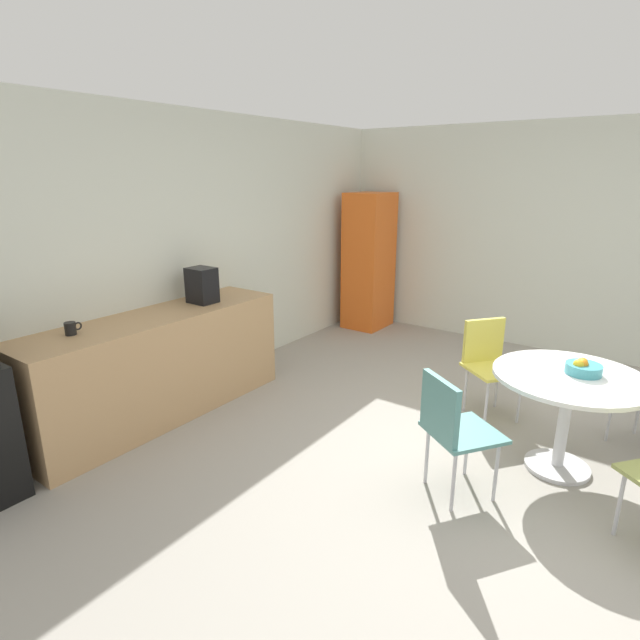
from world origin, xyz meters
The scene contains 11 objects.
ground_plane centered at (0.00, 0.00, 0.00)m, with size 6.00×6.00×0.00m, color #9E998E.
wall_back centered at (0.00, 3.00, 1.30)m, with size 6.00×0.10×2.60m, color silver.
wall_side_right centered at (3.00, 0.00, 1.30)m, with size 0.10×6.00×2.60m, color silver.
counter_block centered at (-0.78, 2.65, 0.45)m, with size 2.30×0.60×0.90m, color tan.
locker_cabinet centered at (2.55, 2.55, 0.90)m, with size 0.60×0.50×1.79m, color orange.
round_table centered at (0.32, -0.34, 0.57)m, with size 1.01×1.01×0.72m.
chair_teal centered at (-0.43, 0.19, 0.52)m, with size 0.59×0.59×0.83m.
chair_yellow centered at (0.90, 0.38, 0.52)m, with size 0.59×0.59×0.83m.
fruit_bowl centered at (0.39, -0.40, 0.77)m, with size 0.23×0.23×0.11m.
mug_white centered at (-1.46, 2.71, 0.95)m, with size 0.13×0.08×0.09m.
coffee_maker centered at (-0.26, 2.65, 1.06)m, with size 0.20×0.24×0.32m, color black.
Camera 1 is at (-3.21, -0.79, 2.04)m, focal length 28.05 mm.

